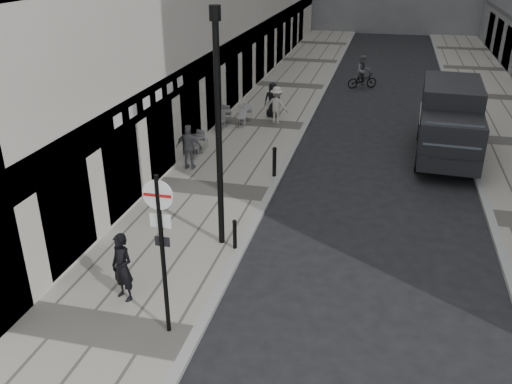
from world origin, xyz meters
TOP-DOWN VIEW (x-y plane):
  - sidewalk at (-2.00, 18.00)m, footprint 4.00×60.00m
  - walking_man at (-2.05, 3.87)m, footprint 0.73×0.62m
  - sign_post at (-0.60, 3.00)m, footprint 0.63×0.09m
  - lamppost at (-0.60, 6.94)m, footprint 0.29×0.29m
  - bollard_near at (-0.15, 6.70)m, footprint 0.11×0.11m
  - bollard_far at (-0.15, 11.93)m, footprint 0.14×0.14m
  - panel_van at (6.01, 15.91)m, footprint 2.49×6.04m
  - cyclist at (2.06, 26.40)m, footprint 1.85×1.27m
  - pedestrian_a at (-3.34, 11.89)m, footprint 0.99×0.42m
  - pedestrian_b at (-1.35, 18.15)m, footprint 1.24×0.90m
  - pedestrian_c at (-1.76, 19.14)m, footprint 0.87×0.63m
  - cafe_table_near at (-3.60, 13.51)m, footprint 0.65×1.47m
  - cafe_table_mid at (-3.60, 17.13)m, footprint 0.66×1.50m
  - cafe_table_far at (-2.80, 17.81)m, footprint 0.64×1.45m

SIDE VIEW (x-z plane):
  - sidewalk at x=-2.00m, z-range 0.00..0.12m
  - bollard_near at x=-0.15m, z-range 0.12..0.93m
  - cafe_table_far at x=-2.80m, z-range 0.13..0.95m
  - cafe_table_near at x=-3.60m, z-range 0.13..0.96m
  - cafe_table_mid at x=-3.60m, z-range 0.13..0.98m
  - bollard_far at x=-0.15m, z-range 0.12..1.15m
  - cyclist at x=2.06m, z-range -0.21..1.68m
  - pedestrian_c at x=-1.76m, z-range 0.12..1.77m
  - pedestrian_a at x=-3.34m, z-range 0.12..1.81m
  - walking_man at x=-2.05m, z-range 0.12..1.81m
  - pedestrian_b at x=-1.35m, z-range 0.12..1.84m
  - panel_van at x=6.01m, z-range 0.18..2.97m
  - sign_post at x=-0.60m, z-range 0.64..4.30m
  - lamppost at x=-0.60m, z-range 0.48..6.83m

